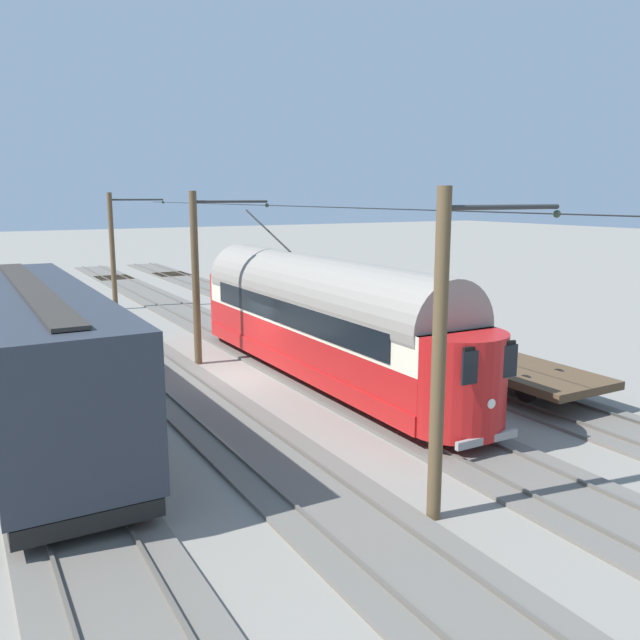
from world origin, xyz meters
TOP-DOWN VIEW (x-y plane):
  - ground_plane at (0.00, 0.00)m, footprint 220.00×220.00m
  - track_streetcar_siding at (-6.88, -0.31)m, footprint 2.80×80.00m
  - track_adjacent_siding at (-2.29, -0.31)m, footprint 2.80×80.00m
  - track_third_siding at (2.29, -0.31)m, footprint 2.80×80.00m
  - track_outer_siding at (6.88, -0.31)m, footprint 2.80×80.00m
  - vintage_streetcar at (-2.29, 1.66)m, footprint 2.65×16.75m
  - boxcar_adjacent at (6.88, 2.49)m, footprint 2.96×14.09m
  - flatcar_far_siding at (-6.88, 3.11)m, footprint 2.80×12.20m
  - catenary_pole_foreground at (0.60, -16.53)m, footprint 3.22×0.28m
  - catenary_pole_mid_near at (0.60, -2.47)m, footprint 3.22×0.28m
  - catenary_pole_mid_far at (0.60, 11.59)m, footprint 3.22×0.28m
  - overhead_wire_run at (-2.21, -3.26)m, footprint 3.01×32.12m

SIDE VIEW (x-z plane):
  - ground_plane at x=0.00m, z-range 0.00..0.00m
  - track_streetcar_siding at x=-6.88m, z-range -0.04..0.14m
  - track_adjacent_siding at x=-2.29m, z-range -0.04..0.14m
  - track_third_siding at x=2.29m, z-range -0.04..0.14m
  - track_outer_siding at x=6.88m, z-range -0.04..0.14m
  - flatcar_far_siding at x=-6.88m, z-range 0.06..1.66m
  - boxcar_adjacent at x=6.88m, z-range 0.24..4.09m
  - vintage_streetcar at x=-2.29m, z-range -0.54..5.06m
  - catenary_pole_foreground at x=0.60m, z-range 0.18..6.71m
  - catenary_pole_mid_near at x=0.60m, z-range 0.18..6.71m
  - catenary_pole_mid_far at x=0.60m, z-range 0.18..6.71m
  - overhead_wire_run at x=-2.21m, z-range 5.90..6.08m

